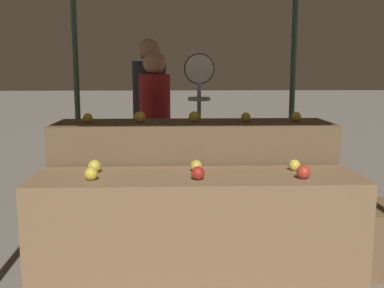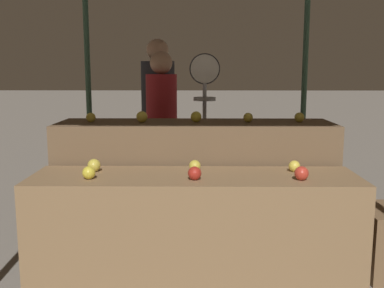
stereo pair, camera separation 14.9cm
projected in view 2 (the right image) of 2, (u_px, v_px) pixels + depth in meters
display_counter_front at (195, 237)px, 2.88m from camera, size 2.06×0.55×0.82m
display_counter_back at (195, 192)px, 3.45m from camera, size 2.06×0.55×1.09m
apple_front_0 at (89, 173)px, 2.71m from camera, size 0.08×0.08×0.08m
apple_front_1 at (194, 173)px, 2.69m from camera, size 0.08×0.08×0.08m
apple_front_2 at (302, 173)px, 2.68m from camera, size 0.09×0.09×0.09m
apple_front_3 at (94, 165)px, 2.91m from camera, size 0.08×0.08×0.08m
apple_front_4 at (194, 166)px, 2.91m from camera, size 0.08×0.08×0.08m
apple_front_5 at (294, 166)px, 2.91m from camera, size 0.07×0.07×0.07m
apple_back_0 at (91, 117)px, 3.37m from camera, size 0.07×0.07×0.07m
apple_back_1 at (142, 117)px, 3.35m from camera, size 0.08×0.08×0.08m
apple_back_2 at (196, 117)px, 3.36m from camera, size 0.08×0.08×0.08m
apple_back_3 at (248, 118)px, 3.35m from camera, size 0.07×0.07×0.07m
apple_back_4 at (299, 117)px, 3.36m from camera, size 0.07×0.07×0.07m
produce_scale at (205, 104)px, 4.04m from camera, size 0.27×0.20×1.62m
person_vendor_at_scale at (162, 122)px, 4.37m from camera, size 0.37×0.37×1.65m
person_customer_left at (158, 109)px, 4.90m from camera, size 0.40×0.40×1.80m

